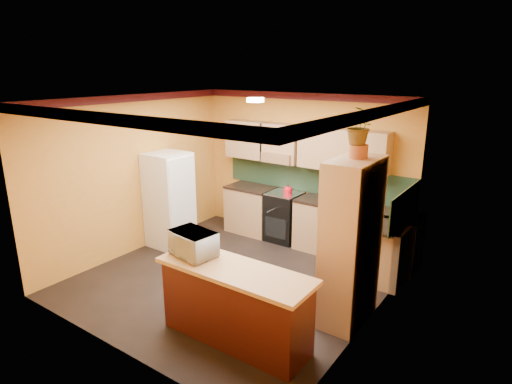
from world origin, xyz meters
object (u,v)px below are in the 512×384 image
fridge (169,200)px  microwave (193,243)px  stove (284,217)px  pantry (351,243)px  base_cabinets_back (314,224)px  breakfast_bar (235,307)px

fridge → microwave: (2.08, -1.60, 0.23)m
microwave → stove: bearing=107.9°
microwave → fridge: bearing=150.4°
microwave → pantry: bearing=46.0°
stove → pantry: bearing=-41.4°
base_cabinets_back → stove: stove is taller
stove → microwave: microwave is taller
fridge → pantry: 3.63m
stove → breakfast_bar: size_ratio=0.51×
pantry → stove: bearing=138.6°
base_cabinets_back → stove: (-0.62, -0.00, 0.02)m
fridge → breakfast_bar: fridge is taller
base_cabinets_back → microwave: bearing=-92.1°
stove → pantry: size_ratio=0.43×
fridge → microwave: fridge is taller
breakfast_bar → pantry: bearing=53.1°
base_cabinets_back → breakfast_bar: bearing=-80.0°
stove → microwave: 3.09m
stove → fridge: bearing=-138.6°
pantry → breakfast_bar: 1.60m
pantry → breakfast_bar: bearing=-126.9°
stove → pantry: pantry is taller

